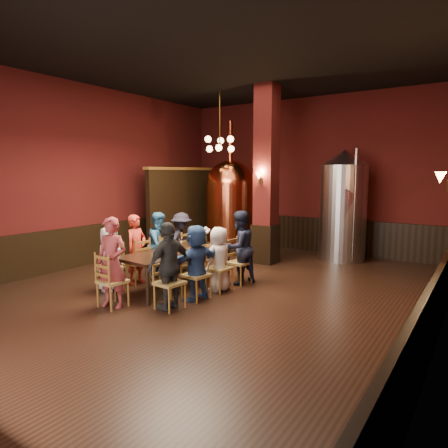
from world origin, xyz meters
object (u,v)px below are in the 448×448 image
Objects in this scene: rose_vase at (205,233)px; person_1 at (137,249)px; dining_table at (176,254)px; copper_kettle at (230,204)px; steel_vessel at (343,205)px; person_2 at (160,245)px; person_0 at (110,259)px.

person_1 is at bearing -126.42° from rose_vase.
rose_vase is (0.01, 0.95, 0.31)m from dining_table.
copper_kettle reaches higher than rose_vase.
copper_kettle is at bearing 112.09° from dining_table.
person_2 is at bearing -124.83° from steel_vessel.
person_1 is at bearing -6.09° from person_0.
copper_kettle reaches higher than person_0.
person_2 is 0.50× the size of steel_vessel.
copper_kettle reaches higher than person_1.
person_0 reaches higher than rose_vase.
dining_table is at bearing -72.92° from copper_kettle.
person_0 is at bearing 170.08° from person_1.
person_0 is 4.83m from copper_kettle.
steel_vessel reaches higher than person_0.
steel_vessel reaches higher than person_2.
copper_kettle is at bearing 112.38° from rose_vase.
person_1 is 1.52m from rose_vase.
person_1 is 0.50× the size of steel_vessel.
rose_vase is at bearing -27.91° from person_0.
person_0 reaches higher than dining_table.
person_2 is 3.81× the size of rose_vase.
rose_vase is at bearing -41.33° from person_1.
dining_table is 4.93m from steel_vessel.
person_0 is at bearing 172.02° from person_2.
rose_vase is (0.95, 1.87, 0.36)m from person_0.
person_2 is at bearing 158.78° from dining_table.
person_2 reaches higher than person_1.
rose_vase is at bearing 94.30° from dining_table.
person_0 is 3.34× the size of rose_vase.
person_2 is at bearing -83.97° from copper_kettle.
person_2 is 1.03m from rose_vase.
person_1 is at bearing -158.78° from dining_table.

